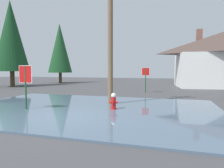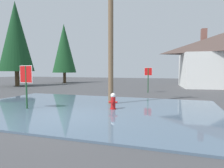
% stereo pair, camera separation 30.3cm
% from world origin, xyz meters
% --- Properties ---
extents(ground_plane, '(80.00, 80.00, 0.10)m').
position_xyz_m(ground_plane, '(0.00, 0.00, -0.05)').
color(ground_plane, '#424244').
extents(flood_puddle, '(12.95, 8.54, 0.07)m').
position_xyz_m(flood_puddle, '(0.05, 2.04, 0.04)').
color(flood_puddle, '#4C6075').
rests_on(flood_puddle, ground).
extents(lane_stop_bar, '(4.45, 0.66, 0.01)m').
position_xyz_m(lane_stop_bar, '(-0.61, -1.62, 0.00)').
color(lane_stop_bar, silver).
rests_on(lane_stop_bar, ground).
extents(stop_sign_near, '(0.83, 0.16, 2.16)m').
position_xyz_m(stop_sign_near, '(-2.48, 0.88, 1.54)').
color(stop_sign_near, '#1E4C28').
rests_on(stop_sign_near, ground).
extents(fire_hydrant, '(0.43, 0.36, 0.85)m').
position_xyz_m(fire_hydrant, '(1.54, 2.05, 0.42)').
color(fire_hydrant, red).
rests_on(fire_hydrant, ground).
extents(utility_pole, '(1.60, 0.28, 7.90)m').
position_xyz_m(utility_pole, '(0.97, 3.42, 4.12)').
color(utility_pole, brown).
rests_on(utility_pole, ground).
extents(stop_sign_far, '(0.66, 0.08, 2.13)m').
position_xyz_m(stop_sign_far, '(2.10, 10.10, 1.51)').
color(stop_sign_far, '#1E4C28').
rests_on(stop_sign_far, ground).
extents(pine_tree_tall_left, '(3.98, 3.98, 9.94)m').
position_xyz_m(pine_tree_tall_left, '(-13.70, 12.18, 5.85)').
color(pine_tree_tall_left, '#4C3823').
rests_on(pine_tree_tall_left, ground).
extents(pine_tree_mid_left, '(3.44, 3.44, 8.61)m').
position_xyz_m(pine_tree_mid_left, '(-11.39, 18.98, 5.06)').
color(pine_tree_mid_left, '#4C3823').
rests_on(pine_tree_mid_left, ground).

